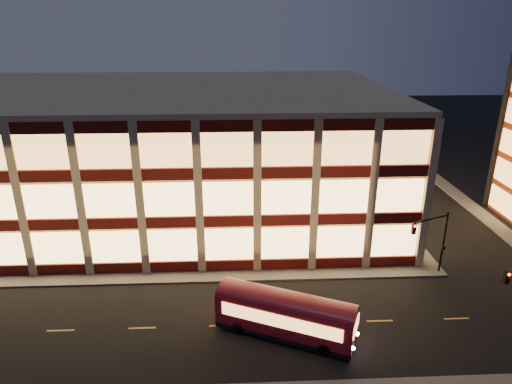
{
  "coord_description": "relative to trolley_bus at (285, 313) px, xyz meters",
  "views": [
    {
      "loc": [
        5.16,
        -34.52,
        21.69
      ],
      "look_at": [
        7.18,
        8.0,
        5.38
      ],
      "focal_mm": 32.0,
      "sensor_mm": 36.0,
      "label": 1
    }
  ],
  "objects": [
    {
      "name": "ground",
      "position": [
        -8.58,
        7.19,
        -1.89
      ],
      "size": [
        200.0,
        200.0,
        0.0
      ],
      "primitive_type": "plane",
      "color": "black",
      "rests_on": "ground"
    },
    {
      "name": "sidewalk_office_south",
      "position": [
        -11.58,
        8.19,
        -1.81
      ],
      "size": [
        54.0,
        2.0,
        0.15
      ],
      "primitive_type": "cube",
      "color": "#514F4C",
      "rests_on": "ground"
    },
    {
      "name": "sidewalk_office_east",
      "position": [
        14.42,
        24.19,
        -1.81
      ],
      "size": [
        2.0,
        30.0,
        0.15
      ],
      "primitive_type": "cube",
      "color": "#514F4C",
      "rests_on": "ground"
    },
    {
      "name": "sidewalk_tower_west",
      "position": [
        25.42,
        24.19,
        -1.81
      ],
      "size": [
        2.0,
        30.0,
        0.15
      ],
      "primitive_type": "cube",
      "color": "#514F4C",
      "rests_on": "ground"
    },
    {
      "name": "office_building",
      "position": [
        -11.49,
        24.11,
        5.36
      ],
      "size": [
        50.45,
        30.45,
        14.5
      ],
      "color": "tan",
      "rests_on": "ground"
    },
    {
      "name": "traffic_signal_far",
      "position": [
        13.63,
        7.43,
        2.23
      ],
      "size": [
        3.79,
        1.87,
        6.0
      ],
      "color": "black",
      "rests_on": "ground"
    },
    {
      "name": "trolley_bus",
      "position": [
        0.0,
        0.0,
        0.0
      ],
      "size": [
        10.19,
        6.41,
        3.4
      ],
      "rotation": [
        0.0,
        0.0,
        -0.42
      ],
      "color": "maroon",
      "rests_on": "ground"
    }
  ]
}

